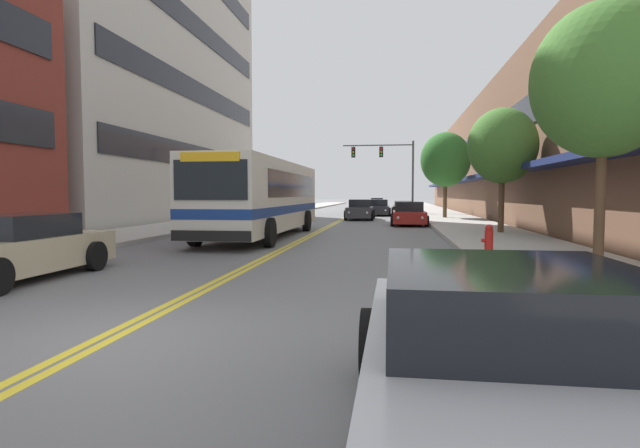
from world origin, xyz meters
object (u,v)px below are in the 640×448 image
object	(u,v)px
car_beige_parked_left_mid	(14,249)
car_silver_parked_right_foreground	(514,371)
car_slate_blue_moving_third	(377,203)
car_red_parked_right_mid	(409,214)
street_tree_right_near	(604,81)
car_white_parked_left_near	(271,212)
car_charcoal_moving_lead	(378,208)
city_bus	(263,195)
traffic_signal_mast	(389,162)
car_black_parked_right_far	(404,208)
fire_hydrant	(489,241)
car_dark_grey_moving_second	(360,210)
street_tree_right_far	(446,160)
street_tree_right_mid	(502,146)

from	to	relation	value
car_beige_parked_left_mid	car_silver_parked_right_foreground	bearing A→B (deg)	-34.28
car_slate_blue_moving_third	car_silver_parked_right_foreground	bearing A→B (deg)	-87.34
car_red_parked_right_mid	street_tree_right_near	world-z (taller)	street_tree_right_near
car_white_parked_left_near	car_charcoal_moving_lead	size ratio (longest dim) A/B	0.99
city_bus	car_red_parked_right_mid	size ratio (longest dim) A/B	2.84
traffic_signal_mast	street_tree_right_near	xyz separation A→B (m)	(4.66, -33.81, -0.52)
car_black_parked_right_far	car_slate_blue_moving_third	distance (m)	21.61
fire_hydrant	car_dark_grey_moving_second	bearing A→B (deg)	102.29
traffic_signal_mast	car_beige_parked_left_mid	bearing A→B (deg)	-101.66
car_silver_parked_right_foreground	street_tree_right_near	world-z (taller)	street_tree_right_near
city_bus	car_red_parked_right_mid	distance (m)	10.70
car_slate_blue_moving_third	fire_hydrant	size ratio (longest dim) A/B	5.26
car_charcoal_moving_lead	city_bus	bearing A→B (deg)	-101.07
car_red_parked_right_mid	fire_hydrant	world-z (taller)	car_red_parked_right_mid
car_red_parked_right_mid	car_black_parked_right_far	world-z (taller)	car_red_parked_right_mid
car_charcoal_moving_lead	fire_hydrant	distance (m)	28.78
car_silver_parked_right_foreground	traffic_signal_mast	size ratio (longest dim) A/B	0.71
car_dark_grey_moving_second	traffic_signal_mast	distance (m)	10.84
car_beige_parked_left_mid	street_tree_right_far	xyz separation A→B (m)	(11.31, 26.05, 3.49)
car_red_parked_right_mid	traffic_signal_mast	world-z (taller)	traffic_signal_mast
street_tree_right_near	street_tree_right_far	distance (m)	24.31
car_charcoal_moving_lead	street_tree_right_far	world-z (taller)	street_tree_right_far
car_slate_blue_moving_third	car_black_parked_right_far	bearing A→B (deg)	-82.10
street_tree_right_near	car_slate_blue_moving_third	bearing A→B (deg)	96.61
car_white_parked_left_near	street_tree_right_mid	xyz separation A→B (m)	(12.33, -9.53, 3.18)
city_bus	traffic_signal_mast	distance (m)	25.07
city_bus	car_black_parked_right_far	xyz separation A→B (m)	(6.31, 23.44, -1.19)
car_silver_parked_right_foreground	car_dark_grey_moving_second	bearing A→B (deg)	95.60
car_slate_blue_moving_third	street_tree_right_near	bearing A→B (deg)	-83.39
street_tree_right_mid	street_tree_right_near	bearing A→B (deg)	-91.56
car_white_parked_left_near	car_red_parked_right_mid	size ratio (longest dim) A/B	1.02
car_beige_parked_left_mid	fire_hydrant	distance (m)	10.97
car_slate_blue_moving_third	street_tree_right_far	xyz separation A→B (m)	(5.61, -29.96, 3.55)
street_tree_right_near	traffic_signal_mast	bearing A→B (deg)	97.84
car_dark_grey_moving_second	street_tree_right_far	size ratio (longest dim) A/B	0.76
street_tree_right_near	street_tree_right_far	size ratio (longest dim) A/B	0.94
traffic_signal_mast	car_slate_blue_moving_third	bearing A→B (deg)	94.56
city_bus	car_dark_grey_moving_second	distance (m)	14.86
traffic_signal_mast	street_tree_right_far	size ratio (longest dim) A/B	1.11
car_dark_grey_moving_second	fire_hydrant	size ratio (longest dim) A/B	5.31
car_beige_parked_left_mid	street_tree_right_mid	bearing A→B (deg)	45.92
street_tree_right_mid	car_charcoal_moving_lead	bearing A→B (deg)	106.17
car_red_parked_right_mid	street_tree_right_far	world-z (taller)	street_tree_right_far
city_bus	car_slate_blue_moving_third	distance (m)	44.98
car_silver_parked_right_foreground	car_red_parked_right_mid	size ratio (longest dim) A/B	1.08
car_charcoal_moving_lead	car_dark_grey_moving_second	bearing A→B (deg)	-98.67
car_charcoal_moving_lead	street_tree_right_near	bearing A→B (deg)	-79.95
car_dark_grey_moving_second	fire_hydrant	xyz separation A→B (m)	(4.72, -21.67, -0.06)
city_bus	car_black_parked_right_far	world-z (taller)	city_bus
car_silver_parked_right_foreground	car_white_parked_left_near	bearing A→B (deg)	107.06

